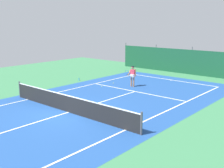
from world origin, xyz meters
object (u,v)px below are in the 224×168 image
object	(u,v)px
tennis_net	(68,104)
tennis_ball_near_player	(102,87)
tennis_ball_midcourt	(113,83)
tennis_player	(132,75)
water_bottle	(79,79)

from	to	relation	value
tennis_net	tennis_ball_near_player	distance (m)	6.59
tennis_ball_near_player	tennis_ball_midcourt	size ratio (longest dim) A/B	1.00
tennis_player	tennis_ball_midcourt	distance (m)	2.12
tennis_net	tennis_ball_midcourt	xyz separation A→B (m)	(-3.05, 7.48, -0.48)
tennis_ball_near_player	tennis_net	bearing A→B (deg)	-63.84
water_bottle	tennis_ball_midcourt	bearing A→B (deg)	19.61
tennis_ball_midcourt	water_bottle	bearing A→B (deg)	-160.39
tennis_ball_near_player	water_bottle	world-z (taller)	water_bottle
tennis_ball_midcourt	tennis_net	bearing A→B (deg)	-67.82
tennis_net	water_bottle	bearing A→B (deg)	133.54
tennis_net	water_bottle	world-z (taller)	tennis_net
tennis_player	water_bottle	size ratio (longest dim) A/B	6.83
tennis_ball_near_player	water_bottle	distance (m)	3.22
tennis_ball_midcourt	water_bottle	xyz separation A→B (m)	(-3.03, -1.08, 0.09)
tennis_net	water_bottle	distance (m)	8.83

